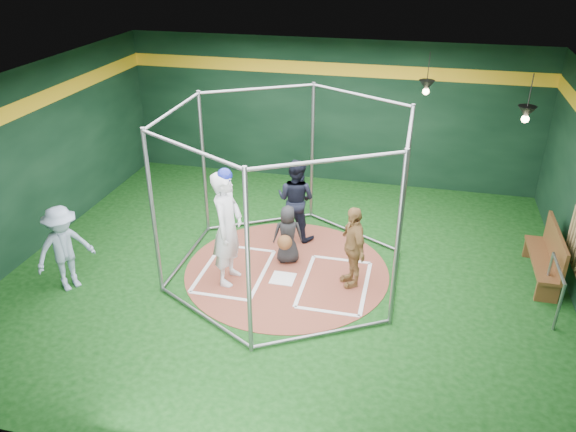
% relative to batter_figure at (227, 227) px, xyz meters
% --- Properties ---
extents(room_shell, '(10.10, 9.10, 3.53)m').
position_rel_batter_figure_xyz_m(room_shell, '(0.93, 0.55, 0.67)').
color(room_shell, black).
rests_on(room_shell, ground).
extents(clay_disc, '(3.80, 3.80, 0.01)m').
position_rel_batter_figure_xyz_m(clay_disc, '(0.93, 0.54, -1.08)').
color(clay_disc, brown).
rests_on(clay_disc, ground).
extents(home_plate, '(0.43, 0.43, 0.01)m').
position_rel_batter_figure_xyz_m(home_plate, '(0.93, 0.24, -1.07)').
color(home_plate, white).
rests_on(home_plate, clay_disc).
extents(batter_box_left, '(1.17, 1.77, 0.01)m').
position_rel_batter_figure_xyz_m(batter_box_left, '(-0.02, 0.29, -1.07)').
color(batter_box_left, white).
rests_on(batter_box_left, clay_disc).
extents(batter_box_right, '(1.17, 1.77, 0.01)m').
position_rel_batter_figure_xyz_m(batter_box_right, '(1.88, 0.29, -1.07)').
color(batter_box_right, white).
rests_on(batter_box_right, clay_disc).
extents(batting_cage, '(4.05, 4.67, 3.00)m').
position_rel_batter_figure_xyz_m(batting_cage, '(0.93, 0.54, 0.41)').
color(batting_cage, gray).
rests_on(batting_cage, ground).
extents(pendant_lamp_near, '(0.34, 0.34, 0.90)m').
position_rel_batter_figure_xyz_m(pendant_lamp_near, '(3.13, 4.14, 1.65)').
color(pendant_lamp_near, black).
rests_on(pendant_lamp_near, room_shell).
extents(pendant_lamp_far, '(0.34, 0.34, 0.90)m').
position_rel_batter_figure_xyz_m(pendant_lamp_far, '(4.93, 2.54, 1.65)').
color(pendant_lamp_far, black).
rests_on(pendant_lamp_far, room_shell).
extents(batter_figure, '(0.54, 0.79, 2.18)m').
position_rel_batter_figure_xyz_m(batter_figure, '(0.00, 0.00, 0.00)').
color(batter_figure, silver).
rests_on(batter_figure, clay_disc).
extents(visitor_leopard, '(0.75, 0.96, 1.51)m').
position_rel_batter_figure_xyz_m(visitor_leopard, '(2.15, 0.40, -0.32)').
color(visitor_leopard, tan).
rests_on(visitor_leopard, clay_disc).
extents(catcher_figure, '(0.65, 0.65, 1.15)m').
position_rel_batter_figure_xyz_m(catcher_figure, '(0.87, 0.86, -0.50)').
color(catcher_figure, black).
rests_on(catcher_figure, clay_disc).
extents(umpire, '(0.96, 0.83, 1.69)m').
position_rel_batter_figure_xyz_m(umpire, '(0.80, 1.85, -0.23)').
color(umpire, black).
rests_on(umpire, clay_disc).
extents(bystander_blue, '(1.05, 1.18, 1.58)m').
position_rel_batter_figure_xyz_m(bystander_blue, '(-2.68, -0.87, -0.30)').
color(bystander_blue, '#8EA2BC').
rests_on(bystander_blue, ground).
extents(dugout_bench, '(0.40, 1.70, 0.99)m').
position_rel_batter_figure_xyz_m(dugout_bench, '(5.56, 1.37, -0.58)').
color(dugout_bench, brown).
rests_on(dugout_bench, ground).
extents(steel_railing, '(0.05, 1.02, 0.88)m').
position_rel_batter_figure_xyz_m(steel_railing, '(5.48, 0.32, -0.50)').
color(steel_railing, gray).
rests_on(steel_railing, ground).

